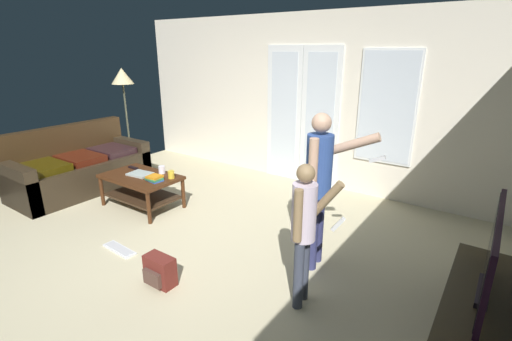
% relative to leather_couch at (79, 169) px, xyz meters
% --- Properties ---
extents(ground_plane, '(6.25, 5.48, 0.02)m').
position_rel_leather_couch_xyz_m(ground_plane, '(2.43, -0.42, -0.33)').
color(ground_plane, beige).
extents(wall_back_with_doors, '(6.25, 0.09, 2.57)m').
position_rel_leather_couch_xyz_m(wall_back_with_doors, '(2.48, 2.29, 0.93)').
color(wall_back_with_doors, '#EEE4CE').
rests_on(wall_back_with_doors, ground_plane).
extents(leather_couch, '(0.88, 1.89, 0.94)m').
position_rel_leather_couch_xyz_m(leather_couch, '(0.00, 0.00, 0.00)').
color(leather_couch, '#2F2519').
rests_on(leather_couch, ground_plane).
extents(coffee_table, '(1.03, 0.64, 0.44)m').
position_rel_leather_couch_xyz_m(coffee_table, '(1.28, 0.12, 0.00)').
color(coffee_table, '#412210').
rests_on(coffee_table, ground_plane).
extents(tv_stand, '(0.46, 1.41, 0.40)m').
position_rel_leather_couch_xyz_m(tv_stand, '(5.21, -0.04, -0.12)').
color(tv_stand, '#342A18').
rests_on(tv_stand, ground_plane).
extents(flat_screen_tv, '(0.08, 1.18, 0.60)m').
position_rel_leather_couch_xyz_m(flat_screen_tv, '(5.20, -0.04, 0.38)').
color(flat_screen_tv, black).
rests_on(flat_screen_tv, tv_stand).
extents(person_adult, '(0.64, 0.46, 1.51)m').
position_rel_leather_couch_xyz_m(person_adult, '(3.82, 0.19, 0.59)').
color(person_adult, navy).
rests_on(person_adult, ground_plane).
extents(person_child, '(0.37, 0.36, 1.22)m').
position_rel_leather_couch_xyz_m(person_child, '(3.97, -0.40, 0.41)').
color(person_child, '#3A4050').
rests_on(person_child, ground_plane).
extents(floor_lamp, '(0.36, 0.36, 1.73)m').
position_rel_leather_couch_xyz_m(floor_lamp, '(-0.30, 1.13, 1.19)').
color(floor_lamp, '#363523').
rests_on(floor_lamp, ground_plane).
extents(backpack, '(0.29, 0.19, 0.27)m').
position_rel_leather_couch_xyz_m(backpack, '(2.81, -0.91, -0.19)').
color(backpack, maroon).
rests_on(backpack, ground_plane).
extents(loose_keyboard, '(0.45, 0.15, 0.02)m').
position_rel_leather_couch_xyz_m(loose_keyboard, '(1.99, -0.77, -0.31)').
color(loose_keyboard, white).
rests_on(loose_keyboard, ground_plane).
extents(laptop_closed, '(0.33, 0.26, 0.02)m').
position_rel_leather_couch_xyz_m(laptop_closed, '(1.25, 0.14, 0.13)').
color(laptop_closed, '#ADBBB5').
rests_on(laptop_closed, coffee_table).
extents(cup_near_edge, '(0.09, 0.09, 0.10)m').
position_rel_leather_couch_xyz_m(cup_near_edge, '(1.44, 0.35, 0.17)').
color(cup_near_edge, white).
rests_on(cup_near_edge, coffee_table).
extents(cup_by_laptop, '(0.08, 0.08, 0.10)m').
position_rel_leather_couch_xyz_m(cup_by_laptop, '(1.69, 0.28, 0.17)').
color(cup_by_laptop, gold).
rests_on(cup_by_laptop, coffee_table).
extents(tv_remote_black, '(0.17, 0.05, 0.02)m').
position_rel_leather_couch_xyz_m(tv_remote_black, '(0.95, 0.26, 0.13)').
color(tv_remote_black, black).
rests_on(tv_remote_black, coffee_table).
extents(book_stack, '(0.22, 0.17, 0.07)m').
position_rel_leather_couch_xyz_m(book_stack, '(1.60, 0.09, 0.16)').
color(book_stack, '#335EB9').
rests_on(book_stack, coffee_table).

